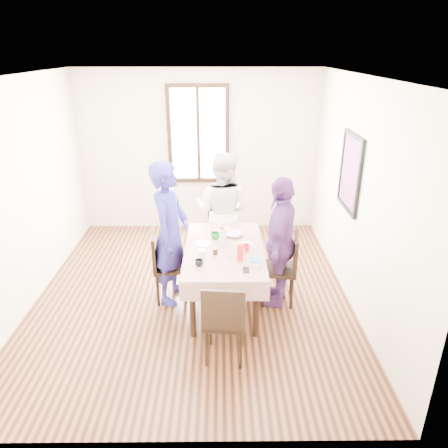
{
  "coord_description": "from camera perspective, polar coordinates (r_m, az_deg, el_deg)",
  "views": [
    {
      "loc": [
        0.36,
        -4.71,
        2.98
      ],
      "look_at": [
        0.4,
        -0.27,
        1.1
      ],
      "focal_mm": 33.53,
      "sensor_mm": 36.0,
      "label": 1
    }
  ],
  "objects": [
    {
      "name": "person_right",
      "position": [
        5.08,
        7.48,
        -2.47
      ],
      "size": [
        0.66,
        1.04,
        1.64
      ],
      "primitive_type": "imported",
      "rotation": [
        0.0,
        0.0,
        -1.86
      ],
      "color": "#5D3078",
      "rests_on": "ground"
    },
    {
      "name": "drinking_glass",
      "position": [
        4.76,
        -3.01,
        -4.13
      ],
      "size": [
        0.08,
        0.08,
        0.11
      ],
      "primitive_type": "cylinder",
      "color": "silver",
      "rests_on": "tablecloth"
    },
    {
      "name": "window_frame",
      "position": [
        7.08,
        -3.52,
        12.06
      ],
      "size": [
        1.02,
        0.06,
        1.62
      ],
      "primitive_type": "cube",
      "color": "black",
      "rests_on": "back_wall"
    },
    {
      "name": "plate_left",
      "position": [
        5.12,
        -2.82,
        -2.71
      ],
      "size": [
        0.2,
        0.2,
        0.01
      ],
      "primitive_type": "cylinder",
      "color": "white",
      "rests_on": "tablecloth"
    },
    {
      "name": "chair_far",
      "position": [
        6.04,
        -0.09,
        -1.78
      ],
      "size": [
        0.46,
        0.46,
        0.91
      ],
      "primitive_type": "cube",
      "rotation": [
        0.0,
        0.0,
        3.24
      ],
      "color": "black",
      "rests_on": "ground"
    },
    {
      "name": "mug_green",
      "position": [
        5.25,
        -1.24,
        -1.59
      ],
      "size": [
        0.14,
        0.14,
        0.08
      ],
      "primitive_type": "imported",
      "rotation": [
        0.0,
        0.0,
        -0.48
      ],
      "color": "#0C7226",
      "rests_on": "tablecloth"
    },
    {
      "name": "person_left",
      "position": [
        5.12,
        -7.45,
        -1.31
      ],
      "size": [
        0.57,
        0.74,
        1.79
      ],
      "primitive_type": "imported",
      "rotation": [
        0.0,
        0.0,
        1.33
      ],
      "color": "navy",
      "rests_on": "ground"
    },
    {
      "name": "juice_carton",
      "position": [
        4.7,
        2.21,
        -3.88
      ],
      "size": [
        0.06,
        0.06,
        0.2
      ],
      "primitive_type": "cube",
      "color": "red",
      "rests_on": "tablecloth"
    },
    {
      "name": "window_pane",
      "position": [
        7.09,
        -3.51,
        12.08
      ],
      "size": [
        0.9,
        0.02,
        1.5
      ],
      "primitive_type": "cube",
      "color": "white",
      "rests_on": "back_wall"
    },
    {
      "name": "butter_tub",
      "position": [
        4.63,
        4.22,
        -5.32
      ],
      "size": [
        0.13,
        0.13,
        0.07
      ],
      "primitive_type": "cylinder",
      "color": "white",
      "rests_on": "tablecloth"
    },
    {
      "name": "art_poster",
      "position": [
        5.46,
        16.87,
        6.75
      ],
      "size": [
        0.04,
        0.76,
        0.96
      ],
      "primitive_type": "cube",
      "color": "red",
      "rests_on": "right_wall"
    },
    {
      "name": "plate_far",
      "position": [
        5.5,
        -0.35,
        -0.77
      ],
      "size": [
        0.2,
        0.2,
        0.01
      ],
      "primitive_type": "cylinder",
      "color": "white",
      "rests_on": "tablecloth"
    },
    {
      "name": "flower_vase",
      "position": [
        5.03,
        -0.16,
        -2.29
      ],
      "size": [
        0.08,
        0.08,
        0.15
      ],
      "primitive_type": "cylinder",
      "color": "silver",
      "rests_on": "tablecloth"
    },
    {
      "name": "mug_flag",
      "position": [
        4.95,
        3.09,
        -3.25
      ],
      "size": [
        0.11,
        0.11,
        0.08
      ],
      "primitive_type": "imported",
      "rotation": [
        0.0,
        0.0,
        0.52
      ],
      "color": "red",
      "rests_on": "tablecloth"
    },
    {
      "name": "ground",
      "position": [
        5.59,
        -4.21,
        -9.37
      ],
      "size": [
        4.5,
        4.5,
        0.0
      ],
      "primitive_type": "plane",
      "color": "black",
      "rests_on": "ground"
    },
    {
      "name": "serving_bowl",
      "position": [
        5.31,
        1.34,
        -1.43
      ],
      "size": [
        0.28,
        0.28,
        0.05
      ],
      "primitive_type": "imported",
      "rotation": [
        0.0,
        0.0,
        -0.33
      ],
      "color": "white",
      "rests_on": "tablecloth"
    },
    {
      "name": "chair_left",
      "position": [
        5.31,
        -7.4,
        -5.66
      ],
      "size": [
        0.49,
        0.49,
        0.91
      ],
      "primitive_type": "cube",
      "rotation": [
        0.0,
        0.0,
        -1.4
      ],
      "color": "black",
      "rests_on": "ground"
    },
    {
      "name": "chair_near",
      "position": [
        4.32,
        0.11,
        -12.85
      ],
      "size": [
        0.46,
        0.46,
        0.91
      ],
      "primitive_type": "cube",
      "rotation": [
        0.0,
        0.0,
        -0.09
      ],
      "color": "black",
      "rests_on": "ground"
    },
    {
      "name": "jam_jar",
      "position": [
        4.85,
        -1.2,
        -3.75
      ],
      "size": [
        0.06,
        0.06,
        0.08
      ],
      "primitive_type": "cylinder",
      "color": "black",
      "rests_on": "tablecloth"
    },
    {
      "name": "butter_lid",
      "position": [
        4.61,
        4.23,
        -4.89
      ],
      "size": [
        0.12,
        0.12,
        0.01
      ],
      "primitive_type": "cylinder",
      "color": "blue",
      "rests_on": "butter_tub"
    },
    {
      "name": "mug_black",
      "position": [
        4.62,
        -3.44,
        -5.29
      ],
      "size": [
        0.09,
        0.09,
        0.07
      ],
      "primitive_type": "imported",
      "rotation": [
        0.0,
        0.0,
        -0.01
      ],
      "color": "black",
      "rests_on": "tablecloth"
    },
    {
      "name": "chair_right",
      "position": [
        5.25,
        7.48,
        -6.07
      ],
      "size": [
        0.47,
        0.47,
        0.91
      ],
      "primitive_type": "cube",
      "rotation": [
        0.0,
        0.0,
        1.43
      ],
      "color": "black",
      "rests_on": "ground"
    },
    {
      "name": "smartphone",
      "position": [
        4.54,
        3.01,
        -6.28
      ],
      "size": [
        0.07,
        0.13,
        0.01
      ],
      "primitive_type": "cube",
      "color": "black",
      "rests_on": "tablecloth"
    },
    {
      "name": "flower_bunch",
      "position": [
        4.98,
        -0.17,
        -0.98
      ],
      "size": [
        0.09,
        0.09,
        0.1
      ],
      "primitive_type": null,
      "color": "yellow",
      "rests_on": "flower_vase"
    },
    {
      "name": "person_far",
      "position": [
        5.87,
        -0.09,
        1.68
      ],
      "size": [
        1.01,
        0.91,
        1.71
      ],
      "primitive_type": "imported",
      "rotation": [
        0.0,
        0.0,
        2.76
      ],
      "color": "white",
      "rests_on": "ground"
    },
    {
      "name": "dining_table",
      "position": [
        5.2,
        -0.0,
        -7.16
      ],
      "size": [
        0.82,
        1.44,
        0.75
      ],
      "primitive_type": "cube",
      "color": "black",
      "rests_on": "ground"
    },
    {
      "name": "back_wall",
      "position": [
        7.16,
        -3.45,
        9.73
      ],
      "size": [
        4.0,
        0.0,
        4.0
      ],
      "primitive_type": "plane",
      "rotation": [
        1.57,
        0.0,
        0.0
      ],
      "color": "beige",
      "rests_on": "ground"
    },
    {
      "name": "right_wall",
      "position": [
        5.25,
        17.73,
        3.71
      ],
      "size": [
        0.0,
        4.5,
        4.5
      ],
      "primitive_type": "plane",
      "rotation": [
        1.57,
        0.0,
        -1.57
      ],
      "color": "beige",
      "rests_on": "ground"
    },
    {
      "name": "tablecloth",
      "position": [
        5.02,
        -0.01,
        -3.4
      ],
      "size": [
        0.94,
        1.56,
        0.01
      ],
      "primitive_type": "cube",
      "color": "#5B0C12",
      "rests_on": "dining_table"
    },
    {
      "name": "plate_right",
      "position": [
        5.11,
        2.84,
        -2.76
      ],
      "size": [
        0.2,
        0.2,
        0.01
      ],
      "primitive_type": "cylinder",
      "color": "white",
      "rests_on": "tablecloth"
    }
  ]
}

